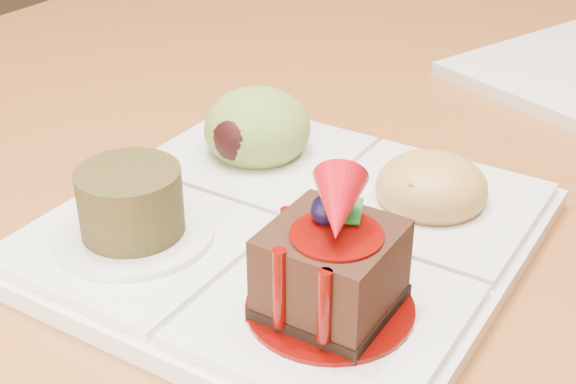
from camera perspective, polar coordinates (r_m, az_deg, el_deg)
The scene contains 2 objects.
dining_table at distance 0.91m, azimuth 17.14°, elevation 7.22°, with size 1.00×1.80×0.75m.
sampler_plate at distance 0.47m, azimuth 0.06°, elevation -1.30°, with size 0.27×0.27×0.10m.
Camera 1 is at (0.22, -0.82, 1.01)m, focal length 50.00 mm.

